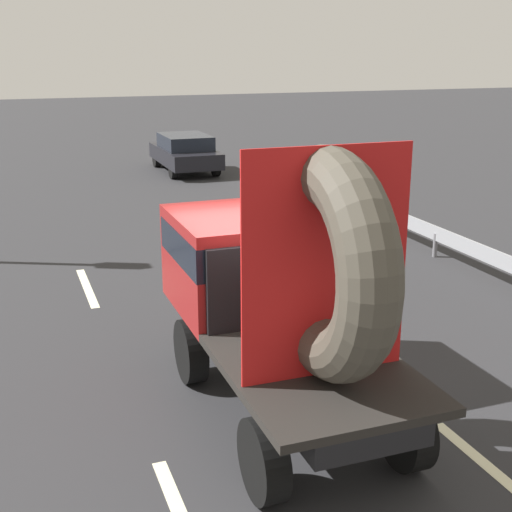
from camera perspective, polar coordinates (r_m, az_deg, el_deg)
name	(u,v)px	position (r m, az deg, el deg)	size (l,w,h in m)	color
ground_plane	(277,382)	(10.09, 1.71, -10.22)	(120.00, 120.00, 0.00)	#28282B
flatbed_truck	(276,281)	(8.81, 1.60, -2.02)	(2.02, 4.76, 3.63)	black
distant_sedan	(185,152)	(26.87, -5.82, 8.46)	(1.84, 4.30, 1.40)	black
guardrail	(398,219)	(17.49, 11.55, 3.01)	(0.10, 12.78, 0.71)	gray
lane_dash_left_far	(87,287)	(14.22, -13.61, -2.51)	(2.42, 0.16, 0.01)	beige
lane_dash_right_far	(260,275)	(14.57, 0.34, -1.55)	(2.39, 0.16, 0.01)	beige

